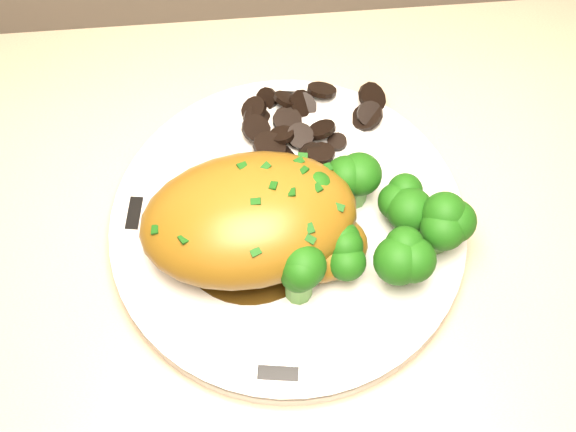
{
  "coord_description": "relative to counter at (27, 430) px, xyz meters",
  "views": [
    {
      "loc": [
        -0.02,
        1.44,
        1.38
      ],
      "look_at": [
        0.0,
        1.73,
        0.85
      ],
      "focal_mm": 45.0,
      "sensor_mm": 36.0,
      "label": 1
    }
  ],
  "objects": [
    {
      "name": "plate",
      "position": [
        0.35,
        0.05,
        0.42
      ],
      "size": [
        0.39,
        0.39,
        0.02
      ],
      "primitive_type": "cylinder",
      "rotation": [
        0.0,
        0.0,
        0.36
      ],
      "color": "silver",
      "rests_on": "counter"
    },
    {
      "name": "mushroom_pile",
      "position": [
        0.38,
        0.15,
        0.43
      ],
      "size": [
        0.11,
        0.08,
        0.03
      ],
      "color": "black",
      "rests_on": "plate"
    },
    {
      "name": "rim_accent_1",
      "position": [
        0.22,
        0.07,
        0.43
      ],
      "size": [
        0.02,
        0.03,
        0.0
      ],
      "primitive_type": "cube",
      "rotation": [
        0.0,
        0.0,
        4.57
      ],
      "color": "black",
      "rests_on": "plate"
    },
    {
      "name": "gravy_pool",
      "position": [
        0.32,
        0.04,
        0.43
      ],
      "size": [
        0.12,
        0.12,
        0.0
      ],
      "primitive_type": "cylinder",
      "color": "#352209",
      "rests_on": "plate"
    },
    {
      "name": "rim_accent_3",
      "position": [
        0.48,
        0.04,
        0.43
      ],
      "size": [
        0.02,
        0.03,
        0.0
      ],
      "primitive_type": "cube",
      "rotation": [
        0.0,
        0.0,
        7.71
      ],
      "color": "black",
      "rests_on": "plate"
    },
    {
      "name": "rim_accent_2",
      "position": [
        0.33,
        -0.07,
        0.43
      ],
      "size": [
        0.03,
        0.02,
        0.0
      ],
      "primitive_type": "cube",
      "rotation": [
        0.0,
        0.0,
        6.14
      ],
      "color": "black",
      "rests_on": "plate"
    },
    {
      "name": "broccoli_florets",
      "position": [
        0.41,
        0.03,
        0.46
      ],
      "size": [
        0.15,
        0.12,
        0.05
      ],
      "rotation": [
        0.0,
        0.0,
        0.26
      ],
      "color": "#4F8E3C",
      "rests_on": "plate"
    },
    {
      "name": "chicken_breast",
      "position": [
        0.32,
        0.04,
        0.46
      ],
      "size": [
        0.19,
        0.13,
        0.07
      ],
      "rotation": [
        0.0,
        0.0,
        0.1
      ],
      "color": "brown",
      "rests_on": "plate"
    },
    {
      "name": "rim_accent_0",
      "position": [
        0.37,
        0.18,
        0.43
      ],
      "size": [
        0.03,
        0.02,
        0.0
      ],
      "primitive_type": "cube",
      "rotation": [
        0.0,
        0.0,
        3.0
      ],
      "color": "black",
      "rests_on": "plate"
    },
    {
      "name": "counter",
      "position": [
        0.0,
        0.0,
        0.0
      ],
      "size": [
        1.9,
        0.64,
        0.94
      ],
      "color": "brown",
      "rests_on": "ground"
    }
  ]
}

